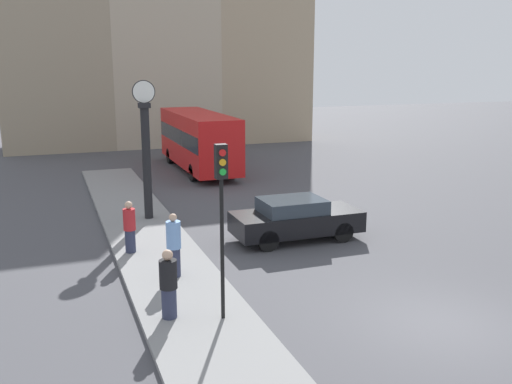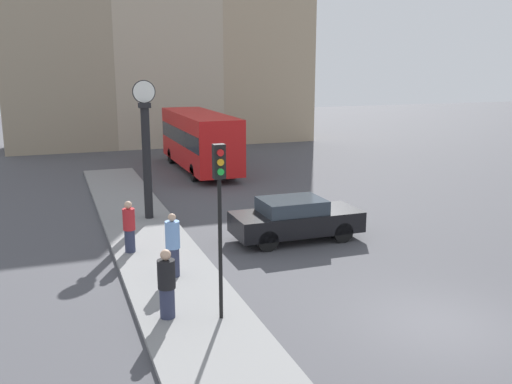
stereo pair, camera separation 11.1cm
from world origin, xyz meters
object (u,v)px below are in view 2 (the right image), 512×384
(bus_distant, at_px, (199,138))
(traffic_light_near, at_px, (220,197))
(sedan_car, at_px, (295,219))
(pedestrian_black_jacket, at_px, (167,284))
(street_clock, at_px, (146,152))
(pedestrian_red_top, at_px, (129,227))
(pedestrian_blue_stripe, at_px, (173,245))

(bus_distant, bearing_deg, traffic_light_near, -103.07)
(sedan_car, distance_m, traffic_light_near, 7.07)
(bus_distant, bearing_deg, pedestrian_black_jacket, -106.75)
(sedan_car, height_order, street_clock, street_clock)
(sedan_car, xyz_separation_m, pedestrian_black_jacket, (-5.33, -4.79, 0.20))
(sedan_car, bearing_deg, pedestrian_red_top, 177.53)
(bus_distant, distance_m, pedestrian_blue_stripe, 16.55)
(pedestrian_red_top, distance_m, pedestrian_black_jacket, 5.03)
(pedestrian_black_jacket, bearing_deg, street_clock, 83.09)
(pedestrian_blue_stripe, relative_size, pedestrian_black_jacket, 1.09)
(traffic_light_near, xyz_separation_m, pedestrian_red_top, (-1.32, 5.47, -2.08))
(street_clock, bearing_deg, bus_distant, 64.94)
(traffic_light_near, xyz_separation_m, pedestrian_black_jacket, (-1.16, 0.45, -2.07))
(bus_distant, height_order, traffic_light_near, traffic_light_near)
(sedan_car, relative_size, pedestrian_red_top, 2.68)
(street_clock, relative_size, pedestrian_red_top, 3.17)
(pedestrian_red_top, bearing_deg, bus_distant, 66.89)
(pedestrian_blue_stripe, bearing_deg, pedestrian_black_jacket, -105.00)
(pedestrian_blue_stripe, bearing_deg, pedestrian_red_top, 108.54)
(traffic_light_near, distance_m, street_clock, 9.27)
(pedestrian_blue_stripe, height_order, pedestrian_black_jacket, pedestrian_blue_stripe)
(bus_distant, distance_m, traffic_light_near, 19.32)
(pedestrian_red_top, xyz_separation_m, pedestrian_black_jacket, (0.16, -5.02, 0.00))
(traffic_light_near, height_order, pedestrian_black_jacket, traffic_light_near)
(traffic_light_near, bearing_deg, bus_distant, 76.93)
(traffic_light_near, xyz_separation_m, street_clock, (-0.09, 9.27, -0.35))
(bus_distant, bearing_deg, pedestrian_blue_stripe, -107.03)
(bus_distant, relative_size, pedestrian_black_jacket, 5.54)
(street_clock, bearing_deg, pedestrian_black_jacket, -96.91)
(sedan_car, xyz_separation_m, traffic_light_near, (-4.18, -5.24, 2.27))
(pedestrian_black_jacket, bearing_deg, sedan_car, 41.91)
(sedan_car, distance_m, street_clock, 6.17)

